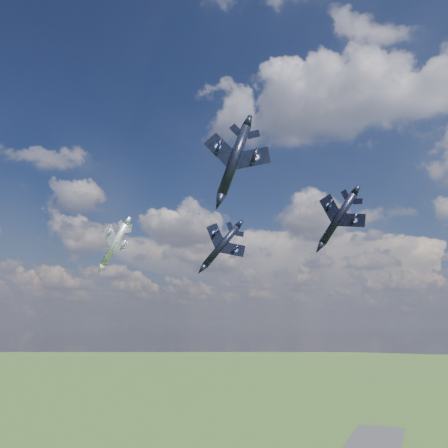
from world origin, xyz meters
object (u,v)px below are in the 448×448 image
at_px(jet_high_navy, 338,219).
at_px(jet_left_silver, 115,244).
at_px(jet_lead_navy, 221,246).
at_px(jet_right_navy, 234,160).

bearing_deg(jet_high_navy, jet_left_silver, -156.30).
xyz_separation_m(jet_lead_navy, jet_left_silver, (-27.61, 2.23, 2.80)).
distance_m(jet_high_navy, jet_left_silver, 49.38).
bearing_deg(jet_left_silver, jet_lead_navy, -0.49).
bearing_deg(jet_left_silver, jet_high_navy, 20.00).
bearing_deg(jet_lead_navy, jet_right_navy, -81.84).
height_order(jet_high_navy, jet_left_silver, jet_high_navy).
bearing_deg(jet_right_navy, jet_high_navy, 70.43).
bearing_deg(jet_right_navy, jet_lead_navy, 103.23).
relative_size(jet_lead_navy, jet_left_silver, 0.91).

